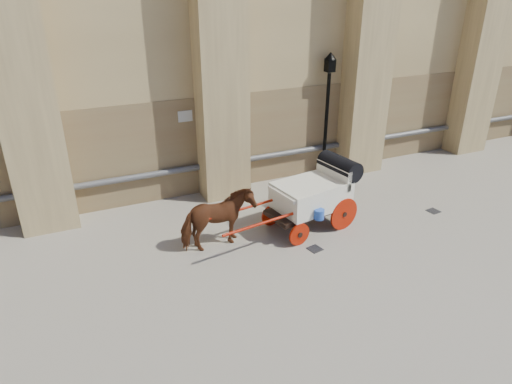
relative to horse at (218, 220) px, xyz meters
name	(u,v)px	position (x,y,z in m)	size (l,w,h in m)	color
ground	(311,241)	(2.24, -0.71, -0.76)	(90.00, 90.00, 0.00)	gray
horse	(218,220)	(0.00, 0.00, 0.00)	(0.82, 1.80, 1.52)	brown
carriage	(315,192)	(2.75, 0.02, 0.22)	(4.27, 1.73, 1.82)	black
street_lamp	(327,112)	(4.87, 2.96, 1.41)	(0.38, 0.38, 4.07)	black
drain_grate_near	(315,249)	(2.14, -1.09, -0.75)	(0.32, 0.32, 0.01)	black
drain_grate_far	(433,211)	(6.32, -0.73, -0.75)	(0.32, 0.32, 0.01)	black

